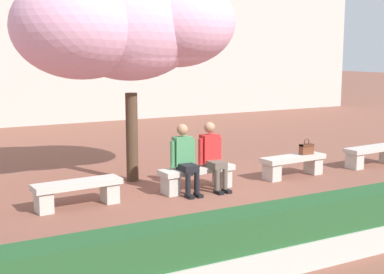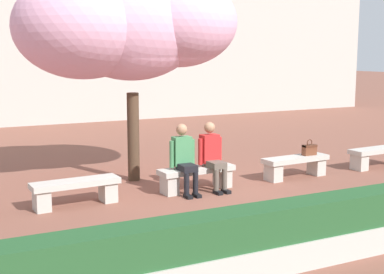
{
  "view_description": "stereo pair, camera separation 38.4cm",
  "coord_description": "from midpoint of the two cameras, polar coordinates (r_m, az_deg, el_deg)",
  "views": [
    {
      "loc": [
        -4.83,
        -8.62,
        2.6
      ],
      "look_at": [
        0.0,
        0.2,
        1.0
      ],
      "focal_mm": 50.0,
      "sensor_mm": 36.0,
      "label": 1
    },
    {
      "loc": [
        -4.49,
        -8.8,
        2.6
      ],
      "look_at": [
        0.0,
        0.2,
        1.0
      ],
      "focal_mm": 50.0,
      "sensor_mm": 36.0,
      "label": 2
    }
  ],
  "objects": [
    {
      "name": "handbag",
      "position": [
        11.57,
        11.19,
        -1.2
      ],
      "size": [
        0.3,
        0.15,
        0.34
      ],
      "color": "brown",
      "rests_on": "stone_bench_near_east"
    },
    {
      "name": "person_seated_left",
      "position": [
        9.88,
        -1.91,
        -2.06
      ],
      "size": [
        0.51,
        0.68,
        1.29
      ],
      "color": "black",
      "rests_on": "ground"
    },
    {
      "name": "planter_hedge_foreground",
      "position": [
        7.17,
        13.89,
        -9.23
      ],
      "size": [
        12.95,
        0.5,
        0.8
      ],
      "color": "#BCB7AD",
      "rests_on": "ground"
    },
    {
      "name": "ground_plane",
      "position": [
        10.21,
        -0.54,
        -5.71
      ],
      "size": [
        100.0,
        100.0,
        0.0
      ],
      "primitive_type": "plane",
      "color": "brown"
    },
    {
      "name": "stone_bench_center",
      "position": [
        10.14,
        -0.54,
        -4.11
      ],
      "size": [
        1.52,
        0.51,
        0.45
      ],
      "color": "#BCB7AD",
      "rests_on": "ground"
    },
    {
      "name": "person_seated_right",
      "position": [
        10.15,
        1.08,
        -1.76
      ],
      "size": [
        0.51,
        0.69,
        1.29
      ],
      "color": "black",
      "rests_on": "ground"
    },
    {
      "name": "stone_bench_east_end",
      "position": [
        12.94,
        17.85,
        -1.66
      ],
      "size": [
        1.52,
        0.51,
        0.45
      ],
      "color": "#BCB7AD",
      "rests_on": "ground"
    },
    {
      "name": "cherry_tree_main",
      "position": [
        10.72,
        -8.21,
        11.67
      ],
      "size": [
        4.4,
        2.82,
        4.16
      ],
      "color": "#473323",
      "rests_on": "ground"
    },
    {
      "name": "stone_bench_near_west",
      "position": [
        9.31,
        -13.27,
        -5.56
      ],
      "size": [
        1.52,
        0.51,
        0.45
      ],
      "color": "#BCB7AD",
      "rests_on": "ground"
    },
    {
      "name": "building_facade",
      "position": [
        21.91,
        -16.78,
        12.5
      ],
      "size": [
        28.0,
        4.0,
        8.13
      ],
      "primitive_type": "cube",
      "color": "#B7B2A8",
      "rests_on": "ground"
    },
    {
      "name": "stone_bench_near_east",
      "position": [
        11.4,
        9.79,
        -2.77
      ],
      "size": [
        1.52,
        0.51,
        0.45
      ],
      "color": "#BCB7AD",
      "rests_on": "ground"
    }
  ]
}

